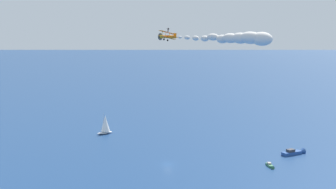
% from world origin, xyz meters
% --- Properties ---
extents(ground_plane, '(2000.00, 2000.00, 0.00)m').
position_xyz_m(ground_plane, '(0.00, 0.00, 0.00)').
color(ground_plane, navy).
extents(motorboat_near_centre, '(9.76, 4.05, 2.75)m').
position_xyz_m(motorboat_near_centre, '(43.00, -18.59, 0.74)').
color(motorboat_near_centre, '#23478C').
rests_on(motorboat_near_centre, ground_plane).
extents(motorboat_inshore, '(3.81, 5.12, 1.50)m').
position_xyz_m(motorboat_inshore, '(24.27, -23.01, 0.40)').
color(motorboat_inshore, '#33704C').
rests_on(motorboat_inshore, ground_plane).
extents(sailboat_trailing, '(7.11, 4.10, 9.02)m').
position_xyz_m(sailboat_trailing, '(6.41, 51.73, 4.12)').
color(sailboat_trailing, white).
rests_on(sailboat_trailing, ground_plane).
extents(biplane_lead, '(7.51, 6.99, 3.67)m').
position_xyz_m(biplane_lead, '(-0.03, 0.29, 42.18)').
color(biplane_lead, orange).
extents(wingwalker_lead, '(1.49, 0.35, 1.53)m').
position_xyz_m(wingwalker_lead, '(0.34, 0.37, 44.30)').
color(wingwalker_lead, black).
extents(smoke_trail_lead, '(9.15, 32.65, 4.50)m').
position_xyz_m(smoke_trail_lead, '(4.99, -27.19, 41.91)').
color(smoke_trail_lead, silver).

